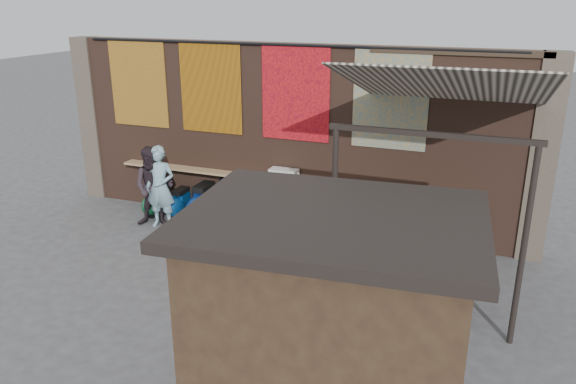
{
  "coord_description": "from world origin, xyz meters",
  "views": [
    {
      "loc": [
        4.39,
        -8.53,
        4.92
      ],
      "look_at": [
        0.63,
        1.2,
        1.27
      ],
      "focal_mm": 35.0,
      "sensor_mm": 36.0,
      "label": 1
    }
  ],
  "objects_px": {
    "scooter_stool_1": "(180,203)",
    "diner_left": "(160,187)",
    "scooter_stool_2": "(203,203)",
    "scooter_stool_5": "(268,215)",
    "shelf_box": "(284,175)",
    "shopper_tan": "(359,226)",
    "shopper_navy": "(456,268)",
    "market_stall": "(330,348)",
    "scooter_stool_4": "(245,211)",
    "scooter_stool_3": "(224,208)",
    "diner_right": "(154,187)",
    "scooter_stool_8": "(343,228)",
    "scooter_stool_7": "(317,223)",
    "scooter_stool_6": "(294,218)",
    "scooter_stool_0": "(157,200)",
    "shopper_grey": "(461,272)"
  },
  "relations": [
    {
      "from": "scooter_stool_5",
      "to": "shopper_tan",
      "type": "height_order",
      "value": "shopper_tan"
    },
    {
      "from": "shopper_grey",
      "to": "scooter_stool_7",
      "type": "bearing_deg",
      "value": -41.73
    },
    {
      "from": "scooter_stool_8",
      "to": "shopper_navy",
      "type": "xyz_separation_m",
      "value": [
        2.43,
        -2.16,
        0.54
      ]
    },
    {
      "from": "scooter_stool_1",
      "to": "shopper_tan",
      "type": "height_order",
      "value": "shopper_tan"
    },
    {
      "from": "scooter_stool_0",
      "to": "scooter_stool_4",
      "type": "bearing_deg",
      "value": 1.72
    },
    {
      "from": "shelf_box",
      "to": "shopper_navy",
      "type": "distance_m",
      "value": 4.63
    },
    {
      "from": "scooter_stool_1",
      "to": "scooter_stool_5",
      "type": "bearing_deg",
      "value": -1.78
    },
    {
      "from": "diner_left",
      "to": "scooter_stool_3",
      "type": "bearing_deg",
      "value": 21.46
    },
    {
      "from": "scooter_stool_1",
      "to": "diner_left",
      "type": "height_order",
      "value": "diner_left"
    },
    {
      "from": "scooter_stool_8",
      "to": "scooter_stool_2",
      "type": "bearing_deg",
      "value": 178.83
    },
    {
      "from": "scooter_stool_1",
      "to": "scooter_stool_3",
      "type": "distance_m",
      "value": 1.16
    },
    {
      "from": "shelf_box",
      "to": "market_stall",
      "type": "xyz_separation_m",
      "value": [
        2.88,
        -5.96,
        0.16
      ]
    },
    {
      "from": "scooter_stool_6",
      "to": "scooter_stool_8",
      "type": "height_order",
      "value": "scooter_stool_6"
    },
    {
      "from": "shelf_box",
      "to": "diner_left",
      "type": "xyz_separation_m",
      "value": [
        -2.59,
        -0.9,
        -0.32
      ]
    },
    {
      "from": "scooter_stool_8",
      "to": "diner_left",
      "type": "height_order",
      "value": "diner_left"
    },
    {
      "from": "scooter_stool_7",
      "to": "diner_right",
      "type": "bearing_deg",
      "value": -171.09
    },
    {
      "from": "shopper_grey",
      "to": "scooter_stool_1",
      "type": "bearing_deg",
      "value": -25.08
    },
    {
      "from": "diner_right",
      "to": "shopper_navy",
      "type": "relative_size",
      "value": 1.03
    },
    {
      "from": "market_stall",
      "to": "diner_left",
      "type": "bearing_deg",
      "value": 132.33
    },
    {
      "from": "diner_right",
      "to": "shopper_tan",
      "type": "bearing_deg",
      "value": -23.28
    },
    {
      "from": "scooter_stool_0",
      "to": "scooter_stool_6",
      "type": "height_order",
      "value": "scooter_stool_6"
    },
    {
      "from": "shelf_box",
      "to": "shopper_tan",
      "type": "height_order",
      "value": "shopper_tan"
    },
    {
      "from": "diner_left",
      "to": "market_stall",
      "type": "height_order",
      "value": "market_stall"
    },
    {
      "from": "scooter_stool_8",
      "to": "diner_right",
      "type": "distance_m",
      "value": 4.29
    },
    {
      "from": "scooter_stool_3",
      "to": "scooter_stool_7",
      "type": "distance_m",
      "value": 2.25
    },
    {
      "from": "shopper_grey",
      "to": "scooter_stool_3",
      "type": "bearing_deg",
      "value": -28.9
    },
    {
      "from": "scooter_stool_2",
      "to": "shopper_navy",
      "type": "relative_size",
      "value": 0.51
    },
    {
      "from": "scooter_stool_6",
      "to": "shopper_tan",
      "type": "distance_m",
      "value": 1.99
    },
    {
      "from": "scooter_stool_6",
      "to": "scooter_stool_8",
      "type": "bearing_deg",
      "value": -0.69
    },
    {
      "from": "scooter_stool_1",
      "to": "scooter_stool_4",
      "type": "relative_size",
      "value": 0.88
    },
    {
      "from": "scooter_stool_5",
      "to": "diner_right",
      "type": "bearing_deg",
      "value": -167.15
    },
    {
      "from": "shopper_navy",
      "to": "market_stall",
      "type": "xyz_separation_m",
      "value": [
        -1.01,
        -3.48,
        0.53
      ]
    },
    {
      "from": "scooter_stool_4",
      "to": "scooter_stool_7",
      "type": "relative_size",
      "value": 1.03
    },
    {
      "from": "scooter_stool_4",
      "to": "scooter_stool_3",
      "type": "bearing_deg",
      "value": -178.27
    },
    {
      "from": "scooter_stool_2",
      "to": "diner_right",
      "type": "distance_m",
      "value": 1.16
    },
    {
      "from": "scooter_stool_4",
      "to": "scooter_stool_8",
      "type": "bearing_deg",
      "value": -1.75
    },
    {
      "from": "scooter_stool_1",
      "to": "scooter_stool_2",
      "type": "relative_size",
      "value": 0.79
    },
    {
      "from": "scooter_stool_6",
      "to": "diner_left",
      "type": "bearing_deg",
      "value": -168.65
    },
    {
      "from": "scooter_stool_4",
      "to": "shopper_grey",
      "type": "xyz_separation_m",
      "value": [
        4.81,
        -2.41,
        0.52
      ]
    },
    {
      "from": "scooter_stool_4",
      "to": "shopper_navy",
      "type": "height_order",
      "value": "shopper_navy"
    },
    {
      "from": "scooter_stool_2",
      "to": "scooter_stool_5",
      "type": "distance_m",
      "value": 1.68
    },
    {
      "from": "scooter_stool_7",
      "to": "diner_right",
      "type": "height_order",
      "value": "diner_right"
    },
    {
      "from": "shopper_tan",
      "to": "scooter_stool_3",
      "type": "bearing_deg",
      "value": 106.73
    },
    {
      "from": "diner_left",
      "to": "scooter_stool_8",
      "type": "bearing_deg",
      "value": 2.28
    },
    {
      "from": "shopper_navy",
      "to": "shelf_box",
      "type": "bearing_deg",
      "value": -73.53
    },
    {
      "from": "scooter_stool_6",
      "to": "diner_left",
      "type": "height_order",
      "value": "diner_left"
    },
    {
      "from": "shelf_box",
      "to": "diner_right",
      "type": "distance_m",
      "value": 2.92
    },
    {
      "from": "scooter_stool_2",
      "to": "shopper_tan",
      "type": "height_order",
      "value": "shopper_tan"
    },
    {
      "from": "scooter_stool_7",
      "to": "shelf_box",
      "type": "bearing_deg",
      "value": 159.5
    },
    {
      "from": "scooter_stool_3",
      "to": "scooter_stool_5",
      "type": "xyz_separation_m",
      "value": [
        1.13,
        -0.06,
        0.01
      ]
    }
  ]
}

